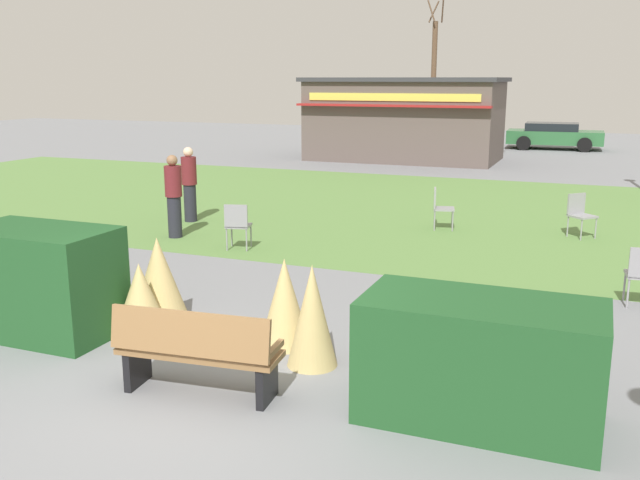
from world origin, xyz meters
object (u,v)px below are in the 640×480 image
at_px(trash_bin, 18,283).
at_px(parked_car_west_slot, 446,132).
at_px(cafe_chair_west, 580,212).
at_px(cafe_chair_east, 237,223).
at_px(parked_car_center_slot, 554,135).
at_px(park_bench, 197,352).
at_px(tree_left_bg, 434,78).
at_px(cafe_chair_center, 440,205).
at_px(food_kiosk, 405,119).
at_px(person_standing, 189,184).
at_px(person_strolling, 174,196).

relative_size(trash_bin, parked_car_west_slot, 0.22).
height_order(cafe_chair_west, cafe_chair_east, same).
bearing_deg(parked_car_center_slot, trash_bin, -100.67).
relative_size(park_bench, tree_left_bg, 0.24).
bearing_deg(cafe_chair_center, food_kiosk, 108.44).
relative_size(cafe_chair_east, cafe_chair_center, 1.00).
distance_m(cafe_chair_west, parked_car_center_slot, 19.17).
bearing_deg(person_standing, food_kiosk, 0.88).
xyz_separation_m(person_strolling, tree_left_bg, (-0.74, 26.15, 2.37)).
height_order(cafe_chair_west, parked_car_center_slot, parked_car_center_slot).
relative_size(cafe_chair_east, person_standing, 0.53).
bearing_deg(parked_car_center_slot, person_standing, -107.38).
relative_size(trash_bin, parked_car_center_slot, 0.22).
bearing_deg(person_strolling, cafe_chair_east, -90.00).
bearing_deg(food_kiosk, person_standing, -94.88).
height_order(park_bench, cafe_chair_east, park_bench).
bearing_deg(parked_car_center_slot, tree_left_bg, 149.19).
bearing_deg(park_bench, food_kiosk, 99.76).
height_order(food_kiosk, cafe_chair_west, food_kiosk).
height_order(cafe_chair_east, person_strolling, person_strolling).
height_order(cafe_chair_center, person_standing, person_standing).
bearing_deg(park_bench, cafe_chair_west, 70.34).
distance_m(cafe_chair_east, tree_left_bg, 26.87).
xyz_separation_m(cafe_chair_east, parked_car_center_slot, (4.16, 22.68, 0.12)).
height_order(food_kiosk, person_strolling, food_kiosk).
height_order(trash_bin, cafe_chair_east, trash_bin).
bearing_deg(food_kiosk, cafe_chair_west, -60.38).
distance_m(park_bench, cafe_chair_east, 6.28).
distance_m(cafe_chair_center, parked_car_center_slot, 19.42).
bearing_deg(person_standing, trash_bin, -162.40).
bearing_deg(tree_left_bg, cafe_chair_center, -76.54).
bearing_deg(cafe_chair_center, parked_car_center_slot, 86.95).
xyz_separation_m(trash_bin, tree_left_bg, (-1.51, 31.09, 2.77)).
relative_size(cafe_chair_center, tree_left_bg, 0.12).
relative_size(person_strolling, tree_left_bg, 0.23).
xyz_separation_m(cafe_chair_center, parked_car_west_slot, (-3.95, 19.39, 0.12)).
distance_m(food_kiosk, parked_car_west_slot, 6.74).
distance_m(cafe_chair_west, cafe_chair_center, 2.83).
bearing_deg(food_kiosk, tree_left_bg, 97.22).
bearing_deg(parked_car_center_slot, cafe_chair_center, -93.05).
relative_size(trash_bin, food_kiosk, 0.12).
xyz_separation_m(food_kiosk, cafe_chair_west, (7.06, -12.42, -1.09)).
relative_size(cafe_chair_center, person_standing, 0.53).
bearing_deg(tree_left_bg, cafe_chair_west, -69.95).
bearing_deg(cafe_chair_west, food_kiosk, 119.62).
xyz_separation_m(food_kiosk, cafe_chair_center, (4.24, -12.72, -1.09)).
xyz_separation_m(park_bench, person_standing, (-4.93, 7.72, 0.38)).
xyz_separation_m(cafe_chair_west, cafe_chair_east, (-5.95, -3.59, 0.00)).
distance_m(person_standing, parked_car_west_slot, 20.72).
height_order(park_bench, person_standing, person_standing).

